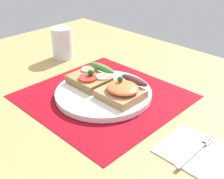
# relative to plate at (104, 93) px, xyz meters

# --- Properties ---
(ground_plane) EXTENTS (1.20, 0.90, 0.03)m
(ground_plane) POSITION_rel_plate_xyz_m (0.00, 0.00, -0.03)
(ground_plane) COLOR tan
(placemat) EXTENTS (0.37, 0.36, 0.00)m
(placemat) POSITION_rel_plate_xyz_m (0.00, 0.00, -0.01)
(placemat) COLOR maroon
(placemat) RESTS_ON ground_plane
(plate) EXTENTS (0.24, 0.24, 0.01)m
(plate) POSITION_rel_plate_xyz_m (0.00, 0.00, 0.00)
(plate) COLOR white
(plate) RESTS_ON placemat
(sandwich_egg_tomato) EXTENTS (0.10, 0.09, 0.04)m
(sandwich_egg_tomato) POSITION_rel_plate_xyz_m (-0.05, 0.01, 0.02)
(sandwich_egg_tomato) COLOR olive
(sandwich_egg_tomato) RESTS_ON plate
(sandwich_salmon) EXTENTS (0.10, 0.11, 0.05)m
(sandwich_salmon) POSITION_rel_plate_xyz_m (0.06, 0.01, 0.03)
(sandwich_salmon) COLOR #AF8055
(sandwich_salmon) RESTS_ON plate
(napkin) EXTENTS (0.14, 0.11, 0.01)m
(napkin) POSITION_rel_plate_xyz_m (0.29, -0.02, -0.01)
(napkin) COLOR white
(napkin) RESTS_ON ground_plane
(fork) EXTENTS (0.02, 0.13, 0.00)m
(fork) POSITION_rel_plate_xyz_m (0.28, -0.02, -0.00)
(fork) COLOR #B7B7BC
(fork) RESTS_ON napkin
(drinking_glass) EXTENTS (0.07, 0.07, 0.10)m
(drinking_glass) POSITION_rel_plate_xyz_m (-0.28, 0.09, 0.04)
(drinking_glass) COLOR silver
(drinking_glass) RESTS_ON ground_plane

